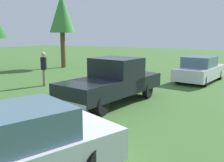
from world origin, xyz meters
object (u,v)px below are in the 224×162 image
object	(u,v)px
tree_far_center	(62,14)
sedan_far	(200,70)
sedan_near	(4,154)
pickup_truck	(114,79)
person_bystander	(44,67)
traffic_cone	(101,77)

from	to	relation	value
tree_far_center	sedan_far	bearing A→B (deg)	-97.44
sedan_near	pickup_truck	bearing A→B (deg)	-148.02
sedan_near	sedan_far	bearing A→B (deg)	-163.36
sedan_near	sedan_far	size ratio (longest dim) A/B	1.08
pickup_truck	sedan_near	distance (m)	6.47
sedan_far	person_bystander	distance (m)	9.00
person_bystander	traffic_cone	xyz separation A→B (m)	(2.58, -2.06, -0.77)
traffic_cone	person_bystander	bearing A→B (deg)	141.31
sedan_near	traffic_cone	world-z (taller)	sedan_near
sedan_near	tree_far_center	xyz separation A→B (m)	(14.41, 10.03, 3.66)
traffic_cone	pickup_truck	bearing A→B (deg)	-143.44
sedan_far	person_bystander	xyz separation A→B (m)	(-5.27, 7.29, 0.36)
sedan_far	traffic_cone	distance (m)	5.89
person_bystander	tree_far_center	world-z (taller)	tree_far_center
person_bystander	tree_far_center	xyz separation A→B (m)	(6.74, 3.99, 3.31)
tree_far_center	traffic_cone	distance (m)	8.41
person_bystander	sedan_far	bearing A→B (deg)	-178.65
sedan_near	tree_far_center	bearing A→B (deg)	-122.98
pickup_truck	tree_far_center	distance (m)	12.49
sedan_near	person_bystander	size ratio (longest dim) A/B	2.63
sedan_far	tree_far_center	size ratio (longest dim) A/B	0.74
person_bystander	tree_far_center	distance (m)	8.51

